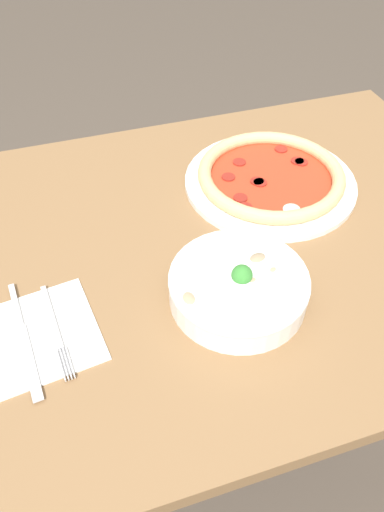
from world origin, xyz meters
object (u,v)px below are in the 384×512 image
Objects in this scene: pizza at (271,178)px; bowl at (239,286)px; knife at (22,333)px; fork at (55,329)px.

bowl is (0.17, 0.25, 0.01)m from pizza.
bowl is 0.32m from knife.
fork is at bearing 75.12° from knife.
pizza is 0.50m from fork.
bowl is at bearing 56.41° from pizza.
bowl is 0.28m from fork.
pizza is 1.86× the size of fork.
fork is at bearing 27.07° from pizza.
pizza is 0.30m from bowl.
knife is at bearing 24.09° from pizza.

